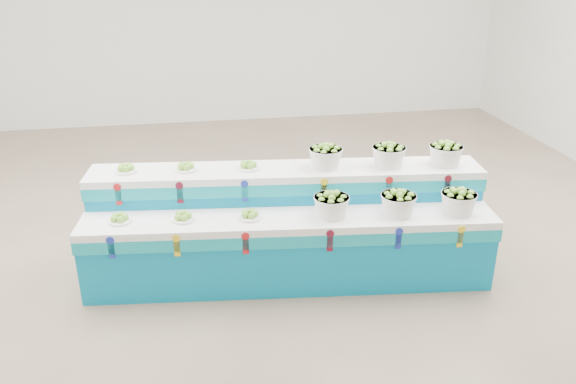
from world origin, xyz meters
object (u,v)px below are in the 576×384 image
at_px(plate_upper_mid, 185,166).
at_px(basket_upper_right, 446,153).
at_px(display_stand, 288,226).
at_px(basket_lower_left, 331,205).

height_order(plate_upper_mid, basket_upper_right, basket_upper_right).
bearing_deg(plate_upper_mid, display_stand, -19.83).
xyz_separation_m(basket_lower_left, basket_upper_right, (1.23, 0.35, 0.30)).
relative_size(display_stand, basket_lower_left, 11.73).
distance_m(display_stand, basket_lower_left, 0.56).
bearing_deg(plate_upper_mid, basket_upper_right, -6.05).
xyz_separation_m(plate_upper_mid, basket_upper_right, (2.53, -0.27, 0.07)).
bearing_deg(basket_upper_right, display_stand, -177.43).
relative_size(basket_lower_left, basket_upper_right, 1.00).
height_order(display_stand, basket_lower_left, display_stand).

